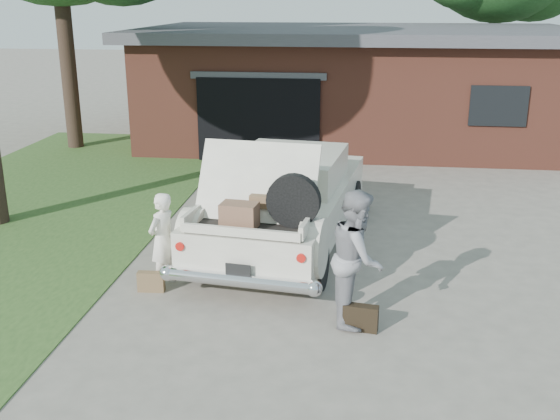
# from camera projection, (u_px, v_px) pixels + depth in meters

# --- Properties ---
(ground) EXTENTS (90.00, 90.00, 0.00)m
(ground) POSITION_uv_depth(u_px,v_px,m) (275.00, 293.00, 9.63)
(ground) COLOR gray
(ground) RESTS_ON ground
(grass_strip) EXTENTS (6.00, 16.00, 0.02)m
(grass_strip) POSITION_uv_depth(u_px,v_px,m) (23.00, 214.00, 13.11)
(grass_strip) COLOR #2D4C1E
(grass_strip) RESTS_ON ground
(house) EXTENTS (12.80, 7.80, 3.30)m
(house) POSITION_uv_depth(u_px,v_px,m) (357.00, 83.00, 19.81)
(house) COLOR brown
(house) RESTS_ON ground
(sedan) EXTENTS (2.75, 5.67, 2.12)m
(sedan) POSITION_uv_depth(u_px,v_px,m) (285.00, 199.00, 11.38)
(sedan) COLOR silver
(sedan) RESTS_ON ground
(woman_left) EXTENTS (0.52, 0.62, 1.45)m
(woman_left) POSITION_uv_depth(u_px,v_px,m) (162.00, 240.00, 9.71)
(woman_left) COLOR white
(woman_left) RESTS_ON ground
(woman_right) EXTENTS (0.71, 0.90, 1.82)m
(woman_right) POSITION_uv_depth(u_px,v_px,m) (357.00, 257.00, 8.56)
(woman_right) COLOR gray
(woman_right) RESTS_ON ground
(suitcase_left) EXTENTS (0.40, 0.14, 0.31)m
(suitcase_left) POSITION_uv_depth(u_px,v_px,m) (151.00, 282.00, 9.66)
(suitcase_left) COLOR brown
(suitcase_left) RESTS_ON ground
(suitcase_right) EXTENTS (0.47, 0.21, 0.35)m
(suitcase_right) POSITION_uv_depth(u_px,v_px,m) (361.00, 318.00, 8.52)
(suitcase_right) COLOR black
(suitcase_right) RESTS_ON ground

